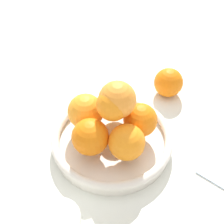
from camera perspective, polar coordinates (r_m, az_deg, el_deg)
The scene contains 4 objects.
ground_plane at distance 0.75m, azimuth 0.00°, elevation -6.10°, with size 4.00×4.00×0.00m, color silver.
fruit_bowl at distance 0.74m, azimuth 0.00°, elevation -5.10°, with size 0.28×0.28×0.04m.
orange_pile at distance 0.68m, azimuth -0.02°, elevation -0.92°, with size 0.20×0.20×0.15m.
stray_orange at distance 0.87m, azimuth 10.28°, elevation 5.33°, with size 0.08×0.08×0.08m, color orange.
Camera 1 is at (-0.14, -0.45, 0.59)m, focal length 50.00 mm.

